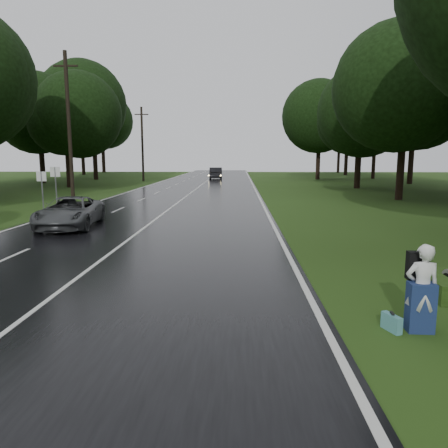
% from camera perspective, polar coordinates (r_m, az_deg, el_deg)
% --- Properties ---
extents(ground, '(160.00, 160.00, 0.00)m').
position_cam_1_polar(ground, '(11.68, -19.24, -7.03)').
color(ground, '#274414').
rests_on(ground, ground).
extents(road, '(12.00, 140.00, 0.04)m').
position_cam_1_polar(road, '(30.88, -5.80, 3.29)').
color(road, black).
rests_on(road, ground).
extents(lane_center, '(0.12, 140.00, 0.01)m').
position_cam_1_polar(lane_center, '(30.88, -5.81, 3.34)').
color(lane_center, silver).
rests_on(lane_center, road).
extents(grey_car, '(2.76, 5.06, 1.35)m').
position_cam_1_polar(grey_car, '(19.87, -20.38, 1.53)').
color(grey_car, '#46494B').
rests_on(grey_car, road).
extents(far_car, '(2.02, 5.11, 1.65)m').
position_cam_1_polar(far_car, '(59.92, -1.14, 6.98)').
color(far_car, black).
rests_on(far_car, road).
extents(hitchhiker, '(0.61, 0.55, 1.64)m').
position_cam_1_polar(hitchhiker, '(8.40, 25.44, -8.32)').
color(hitchhiker, silver).
rests_on(hitchhiker, ground).
extents(suitcase, '(0.28, 0.45, 0.31)m').
position_cam_1_polar(suitcase, '(8.40, 21.99, -12.45)').
color(suitcase, teal).
rests_on(suitcase, ground).
extents(utility_pole_mid, '(1.80, 0.28, 10.81)m').
position_cam_1_polar(utility_pole_mid, '(33.96, -19.97, 3.29)').
color(utility_pole_mid, black).
rests_on(utility_pole_mid, ground).
extents(utility_pole_far, '(1.80, 0.28, 9.60)m').
position_cam_1_polar(utility_pole_far, '(56.71, -10.98, 5.81)').
color(utility_pole_far, black).
rests_on(utility_pole_far, ground).
extents(road_sign_a, '(0.56, 0.10, 2.33)m').
position_cam_1_polar(road_sign_a, '(26.50, -23.47, 1.57)').
color(road_sign_a, white).
rests_on(road_sign_a, ground).
extents(road_sign_b, '(0.61, 0.10, 2.55)m').
position_cam_1_polar(road_sign_b, '(28.15, -21.89, 2.07)').
color(road_sign_b, white).
rests_on(road_sign_b, ground).
extents(tree_left_e, '(7.99, 7.99, 12.48)m').
position_cam_1_polar(tree_left_e, '(47.07, -20.35, 4.76)').
color(tree_left_e, black).
rests_on(tree_left_e, ground).
extents(tree_left_f, '(11.16, 11.16, 17.43)m').
position_cam_1_polar(tree_left_f, '(61.98, -17.14, 5.85)').
color(tree_left_f, black).
rests_on(tree_left_f, ground).
extents(tree_right_d, '(8.78, 8.78, 13.72)m').
position_cam_1_polar(tree_right_d, '(33.73, 22.81, 3.08)').
color(tree_right_d, black).
rests_on(tree_right_d, ground).
extents(tree_right_e, '(8.09, 8.09, 12.64)m').
position_cam_1_polar(tree_right_e, '(44.79, 17.74, 4.69)').
color(tree_right_e, black).
rests_on(tree_right_e, ground).
extents(tree_right_f, '(9.51, 9.51, 14.86)m').
position_cam_1_polar(tree_right_f, '(61.48, 12.69, 6.00)').
color(tree_right_f, black).
rests_on(tree_right_f, ground).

